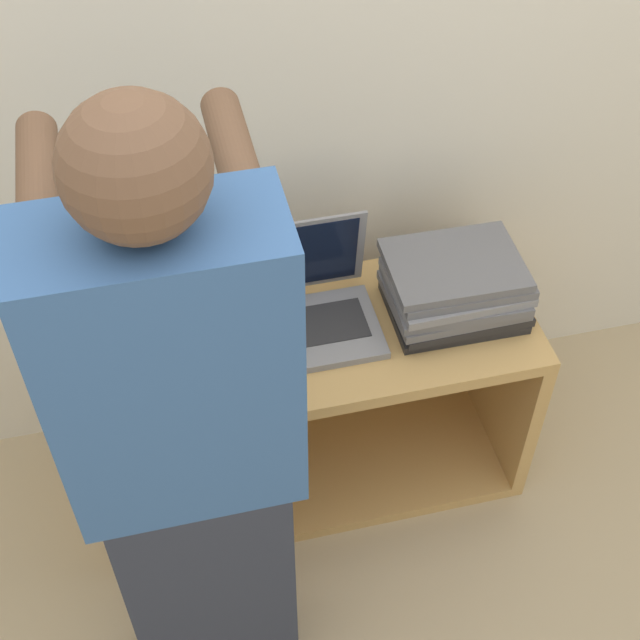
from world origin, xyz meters
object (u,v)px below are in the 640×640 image
Objects in this scene: laptop_stack_left at (166,340)px; person at (190,465)px; laptop_stack_right at (455,287)px; laptop_open at (309,306)px.

person is (0.01, -0.46, 0.15)m from laptop_stack_left.
laptop_stack_left is at bearing 91.15° from person.
person is at bearing -146.32° from laptop_stack_right.
laptop_open is 0.95× the size of laptop_stack_right.
person reaches higher than laptop_open.
laptop_stack_left is 0.22× the size of person.
laptop_stack_left is at bearing -172.76° from laptop_open.
laptop_open is 0.20× the size of person.
laptop_stack_left is 0.49m from person.
laptop_stack_left is 1.02× the size of laptop_stack_right.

